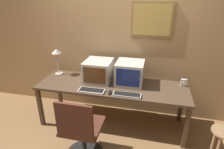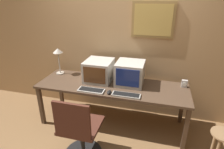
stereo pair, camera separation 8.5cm
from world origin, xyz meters
name	(u,v)px [view 1 (the left image)]	position (x,y,z in m)	size (l,w,h in m)	color
wall_back	(119,40)	(0.00, 1.22, 1.30)	(8.00, 0.08, 2.60)	tan
desk	(112,88)	(0.00, 0.74, 0.64)	(2.30, 0.73, 0.70)	#4C3828
monitor_left	(99,71)	(-0.25, 0.86, 0.87)	(0.42, 0.45, 0.33)	#B7B2A8
monitor_right	(130,73)	(0.25, 0.86, 0.88)	(0.42, 0.42, 0.35)	#B7B2A8
keyboard_main	(92,91)	(-0.24, 0.47, 0.72)	(0.38, 0.15, 0.03)	beige
keyboard_side	(127,95)	(0.28, 0.46, 0.72)	(0.39, 0.13, 0.03)	#A8A399
mouse_near_keyboard	(110,92)	(0.03, 0.47, 0.72)	(0.06, 0.11, 0.04)	black
desk_clock	(184,83)	(1.07, 0.95, 0.76)	(0.08, 0.05, 0.11)	#B7B2AD
desk_lamp	(57,55)	(-1.00, 0.94, 1.06)	(0.17, 0.17, 0.45)	#B2A899
office_chair	(81,134)	(-0.20, -0.08, 0.41)	(0.50, 0.50, 0.93)	black
side_stool	(222,140)	(1.49, 0.25, 0.35)	(0.29, 0.29, 0.50)	#8E6B47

